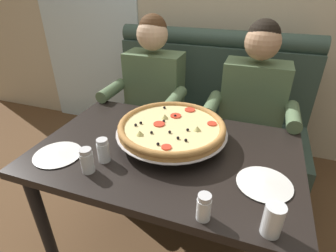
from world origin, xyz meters
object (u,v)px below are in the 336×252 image
Objects in this scene: shaker_oregano at (103,152)px; booth_bench at (203,128)px; diner_left at (149,100)px; shaker_parmesan at (87,162)px; shaker_pepper_flakes at (204,209)px; plate_near_right at (57,153)px; plate_near_left at (265,183)px; diner_right at (250,115)px; pizza at (172,127)px; drinking_glass at (273,221)px; dining_table at (167,165)px.

booth_bench is at bearing 77.47° from shaker_oregano.
diner_left reaches higher than shaker_parmesan.
shaker_pepper_flakes is (0.52, -0.08, -0.00)m from shaker_parmesan.
booth_bench is 13.83× the size of shaker_parmesan.
plate_near_right is (-0.20, 0.05, -0.04)m from shaker_parmesan.
diner_left is at bearing 98.47° from shaker_oregano.
shaker_oregano reaches higher than plate_near_left.
pizza is at bearing -123.34° from diner_right.
diner_left reaches higher than plate_near_left.
drinking_glass is (0.71, -0.16, 0.01)m from shaker_oregano.
shaker_parmesan is 0.73m from plate_near_left.
booth_bench is at bearing 77.27° from shaker_parmesan.
booth_bench reaches higher than plate_near_right.
pizza is 5.24× the size of shaker_pepper_flakes.
pizza is 0.49m from plate_near_left.
drinking_glass is (0.83, -0.94, 0.10)m from diner_left.
shaker_oregano is at bearing -132.79° from pizza.
shaker_parmesan is at bearing -83.92° from diner_left.
drinking_glass reaches higher than shaker_oregano.
diner_right is at bearing 0.00° from diner_left.
diner_left is at bearing 131.36° from drinking_glass.
booth_bench is 0.91m from pizza.
shaker_pepper_flakes is at bearing -53.41° from dining_table.
dining_table is 0.40m from shaker_parmesan.
shaker_parmesan is at bearing -133.94° from dining_table.
plate_near_left is at bearing -41.42° from diner_left.
shaker_pepper_flakes reaches higher than plate_near_left.
plate_near_right is at bearing 166.31° from shaker_parmesan.
booth_bench reaches higher than plate_near_left.
diner_right is 10.88× the size of drinking_glass.
drinking_glass is at bearing -48.64° from diner_left.
diner_right reaches higher than plate_near_left.
pizza is 0.43m from shaker_parmesan.
diner_left is 1.00× the size of diner_right.
diner_right is 5.78× the size of plate_near_left.
diner_right is (0.70, 0.00, 0.00)m from diner_left.
shaker_pepper_flakes is (0.49, -0.17, -0.00)m from shaker_oregano.
plate_near_left is 0.24m from drinking_glass.
plate_near_left is 1.01× the size of plate_near_right.
pizza reaches higher than plate_near_left.
booth_bench is at bearing 37.32° from diner_left.
diner_right is at bearing 98.31° from plate_near_left.
plate_near_right is (-0.46, -1.09, 0.37)m from booth_bench.
shaker_pepper_flakes is (0.26, -0.43, -0.04)m from pizza.
dining_table is 0.46m from shaker_pepper_flakes.
plate_near_left is 1.88× the size of drinking_glass.
dining_table is at bearing -91.24° from pizza.
dining_table is at bearing 25.33° from plate_near_right.
pizza is 4.86× the size of shaker_parmesan.
shaker_pepper_flakes is 0.89× the size of drinking_glass.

